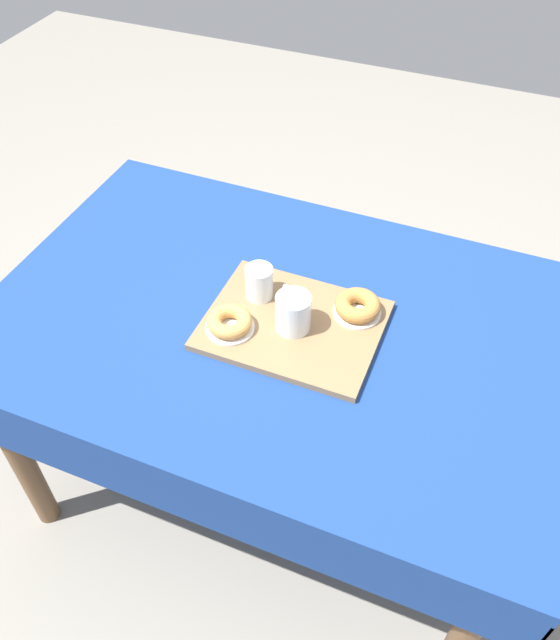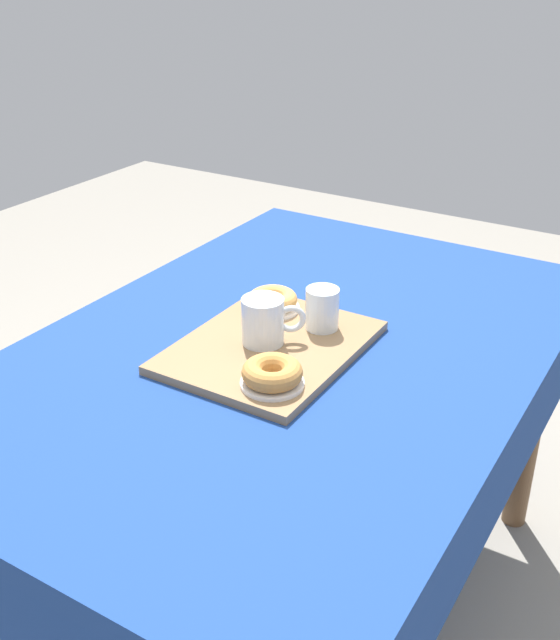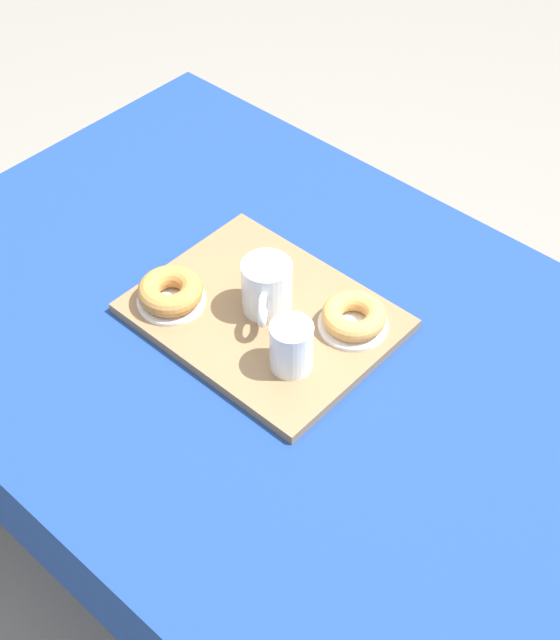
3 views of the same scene
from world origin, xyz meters
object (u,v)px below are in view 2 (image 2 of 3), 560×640
(donut_plate_right, at_px, (273,308))
(tea_mug_left, at_px, (264,322))
(dining_table, at_px, (289,380))
(donut_plate_left, at_px, (272,383))
(sugar_donut_right, at_px, (273,299))
(sugar_donut_left, at_px, (272,372))
(serving_tray, at_px, (270,347))
(water_glass_near, at_px, (322,311))

(donut_plate_right, bearing_deg, tea_mug_left, 25.33)
(dining_table, xyz_separation_m, donut_plate_left, (0.18, 0.07, 0.11))
(donut_plate_left, xyz_separation_m, sugar_donut_right, (-0.26, -0.16, 0.02))
(donut_plate_left, bearing_deg, sugar_donut_right, -148.30)
(tea_mug_left, relative_size, sugar_donut_right, 1.07)
(donut_plate_left, height_order, sugar_donut_right, sugar_donut_right)
(tea_mug_left, bearing_deg, donut_plate_left, 37.53)
(donut_plate_right, bearing_deg, sugar_donut_right, 180.00)
(tea_mug_left, height_order, sugar_donut_left, tea_mug_left)
(donut_plate_left, bearing_deg, sugar_donut_left, 0.00)
(dining_table, distance_m, sugar_donut_left, 0.23)
(serving_tray, bearing_deg, tea_mug_left, -74.26)
(tea_mug_left, distance_m, donut_plate_right, 0.15)
(tea_mug_left, distance_m, water_glass_near, 0.13)
(water_glass_near, relative_size, sugar_donut_right, 0.82)
(sugar_donut_left, bearing_deg, serving_tray, -146.53)
(sugar_donut_left, xyz_separation_m, sugar_donut_right, (-0.26, -0.16, -0.00))
(serving_tray, xyz_separation_m, sugar_donut_right, (-0.13, -0.07, 0.03))
(serving_tray, height_order, tea_mug_left, tea_mug_left)
(dining_table, height_order, serving_tray, serving_tray)
(dining_table, relative_size, tea_mug_left, 12.50)
(tea_mug_left, height_order, sugar_donut_right, tea_mug_left)
(serving_tray, height_order, donut_plate_left, donut_plate_left)
(dining_table, distance_m, donut_plate_left, 0.22)
(serving_tray, xyz_separation_m, sugar_donut_left, (0.13, 0.09, 0.03))
(serving_tray, distance_m, donut_plate_right, 0.15)
(serving_tray, bearing_deg, sugar_donut_right, -150.16)
(donut_plate_right, distance_m, sugar_donut_right, 0.02)
(donut_plate_left, bearing_deg, donut_plate_right, -148.30)
(dining_table, height_order, sugar_donut_left, sugar_donut_left)
(dining_table, bearing_deg, donut_plate_right, -132.60)
(sugar_donut_left, bearing_deg, donut_plate_right, -148.30)
(dining_table, height_order, water_glass_near, water_glass_near)
(tea_mug_left, height_order, donut_plate_right, tea_mug_left)
(tea_mug_left, bearing_deg, water_glass_near, 149.45)
(sugar_donut_left, bearing_deg, donut_plate_left, 0.00)
(water_glass_near, bearing_deg, donut_plate_left, 7.25)
(dining_table, bearing_deg, serving_tray, -19.19)
(water_glass_near, bearing_deg, donut_plate_right, -98.42)
(donut_plate_left, xyz_separation_m, sugar_donut_left, (0.00, 0.00, 0.02))
(serving_tray, relative_size, sugar_donut_right, 3.89)
(tea_mug_left, height_order, donut_plate_left, tea_mug_left)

